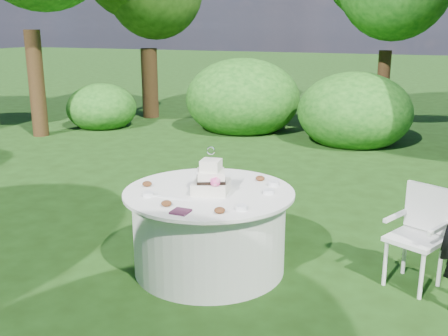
% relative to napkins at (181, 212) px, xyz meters
% --- Properties ---
extents(ground, '(80.00, 80.00, 0.00)m').
position_rel_napkins_xyz_m(ground, '(-0.04, 0.62, -0.78)').
color(ground, black).
rests_on(ground, ground).
extents(napkins, '(0.14, 0.14, 0.02)m').
position_rel_napkins_xyz_m(napkins, '(0.00, 0.00, 0.00)').
color(napkins, '#421C31').
rests_on(napkins, table).
extents(feather_plume, '(0.48, 0.07, 0.01)m').
position_rel_napkins_xyz_m(feather_plume, '(-0.26, 0.27, -0.00)').
color(feather_plume, white).
rests_on(feather_plume, table).
extents(table, '(1.56, 1.56, 0.77)m').
position_rel_napkins_xyz_m(table, '(-0.04, 0.62, -0.39)').
color(table, white).
rests_on(table, ground).
extents(cake, '(0.38, 0.38, 0.43)m').
position_rel_napkins_xyz_m(cake, '(0.00, 0.58, 0.10)').
color(cake, silver).
rests_on(cake, table).
extents(chair, '(0.55, 0.55, 0.89)m').
position_rel_napkins_xyz_m(chair, '(1.77, 1.09, -0.26)').
color(chair, white).
rests_on(chair, ground).
extents(votives, '(1.05, 0.89, 0.04)m').
position_rel_napkins_xyz_m(votives, '(0.12, 0.66, 0.01)').
color(votives, white).
rests_on(votives, table).
extents(petal_cups, '(1.01, 1.10, 0.05)m').
position_rel_napkins_xyz_m(petal_cups, '(-0.06, 0.45, 0.02)').
color(petal_cups, '#562D16').
rests_on(petal_cups, table).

